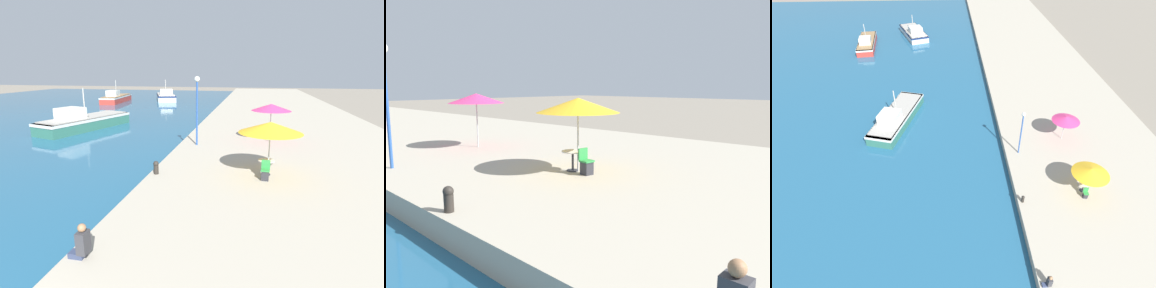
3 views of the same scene
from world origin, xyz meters
TOP-DOWN VIEW (x-y plane):
  - quay_promenade at (8.00, 37.00)m, footprint 16.00×90.00m
  - cafe_umbrella_pink at (5.69, 11.76)m, footprint 2.95×2.95m
  - cafe_umbrella_white at (6.10, 19.15)m, footprint 2.73×2.73m
  - cafe_table at (5.61, 11.95)m, footprint 0.80×0.80m
  - cafe_chair_left at (5.55, 11.22)m, footprint 0.43×0.46m
  - mooring_bollard at (0.35, 11.00)m, footprint 0.26×0.26m

SIDE VIEW (x-z plane):
  - quay_promenade at x=8.00m, z-range 0.00..0.76m
  - cafe_chair_left at x=5.55m, z-range 0.63..1.54m
  - mooring_bollard at x=0.35m, z-range 0.78..1.44m
  - cafe_table at x=5.61m, z-range 0.93..1.67m
  - cafe_umbrella_pink at x=5.69m, z-range 1.82..4.46m
  - cafe_umbrella_white at x=6.10m, z-range 1.86..4.53m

